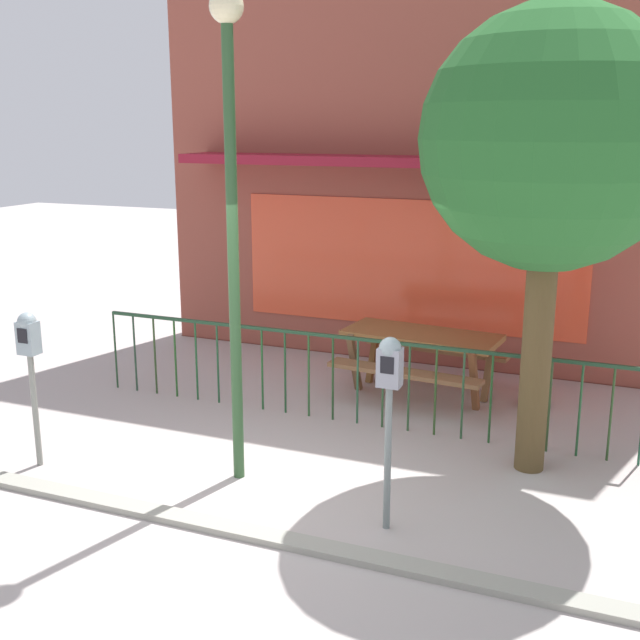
# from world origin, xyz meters

# --- Properties ---
(ground) EXTENTS (40.00, 40.00, 0.00)m
(ground) POSITION_xyz_m (0.00, 0.00, 0.00)
(ground) COLOR #B1A7A3
(pub_storefront) EXTENTS (7.11, 1.26, 5.86)m
(pub_storefront) POSITION_xyz_m (0.00, 4.74, 2.91)
(pub_storefront) COLOR #57291F
(pub_storefront) RESTS_ON ground
(patio_fence_front) EXTENTS (5.99, 0.04, 0.97)m
(patio_fence_front) POSITION_xyz_m (0.00, 2.12, 0.66)
(patio_fence_front) COLOR #1D3E27
(patio_fence_front) RESTS_ON ground
(picnic_table_left) EXTENTS (1.93, 1.54, 0.79)m
(picnic_table_left) POSITION_xyz_m (0.54, 3.25, 0.61)
(picnic_table_left) COLOR #915C30
(picnic_table_left) RESTS_ON ground
(patio_umbrella) EXTENTS (1.80, 1.80, 2.39)m
(patio_umbrella) POSITION_xyz_m (1.86, 3.39, 2.18)
(patio_umbrella) COLOR black
(patio_umbrella) RESTS_ON ground
(parking_meter_near) EXTENTS (0.18, 0.17, 1.49)m
(parking_meter_near) POSITION_xyz_m (-2.30, -0.03, 1.15)
(parking_meter_near) COLOR gray
(parking_meter_near) RESTS_ON ground
(parking_meter_far) EXTENTS (0.18, 0.17, 1.59)m
(parking_meter_far) POSITION_xyz_m (1.12, 0.07, 1.23)
(parking_meter_far) COLOR slate
(parking_meter_far) RESTS_ON ground
(street_tree) EXTENTS (2.27, 2.27, 4.16)m
(street_tree) POSITION_xyz_m (2.03, 1.66, 3.00)
(street_tree) COLOR brown
(street_tree) RESTS_ON ground
(street_lamp) EXTENTS (0.28, 0.28, 4.21)m
(street_lamp) POSITION_xyz_m (-0.42, 0.46, 2.72)
(street_lamp) COLOR #2C502C
(street_lamp) RESTS_ON ground
(curb_edge) EXTENTS (9.95, 0.20, 0.11)m
(curb_edge) POSITION_xyz_m (0.00, -0.46, 0.00)
(curb_edge) COLOR gray
(curb_edge) RESTS_ON ground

